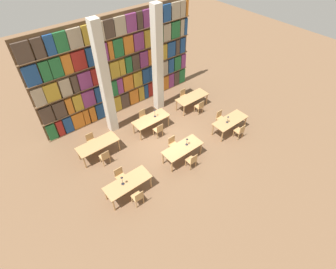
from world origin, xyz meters
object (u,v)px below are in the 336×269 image
at_px(chair_6, 105,157).
at_px(reading_table_4, 151,120).
at_px(reading_table_3, 98,145).
at_px(desk_lamp_3, 155,112).
at_px(reading_table_0, 128,183).
at_px(chair_7, 91,141).
at_px(reading_table_1, 183,149).
at_px(chair_9, 144,117).
at_px(reading_table_5, 192,98).
at_px(pillar_left, 105,82).
at_px(chair_2, 192,160).
at_px(reading_table_2, 230,121).
at_px(chair_0, 138,197).
at_px(chair_3, 173,144).
at_px(desk_lamp_0, 122,179).
at_px(desk_lamp_1, 187,140).
at_px(chair_1, 120,176).
at_px(chair_8, 159,130).
at_px(chair_10, 200,106).
at_px(chair_11, 184,96).
at_px(chair_4, 240,131).
at_px(desk_lamp_2, 228,118).
at_px(pillar_center, 158,62).
at_px(chair_5, 220,118).

height_order(chair_6, reading_table_4, chair_6).
bearing_deg(reading_table_3, desk_lamp_3, -1.11).
height_order(reading_table_0, chair_7, chair_7).
height_order(reading_table_1, chair_7, chair_7).
relative_size(chair_7, chair_9, 1.00).
bearing_deg(reading_table_5, reading_table_1, -138.80).
distance_m(pillar_left, chair_2, 5.63).
xyz_separation_m(reading_table_2, reading_table_3, (-6.40, 2.84, 0.00)).
distance_m(chair_0, chair_3, 3.45).
bearing_deg(desk_lamp_0, chair_9, 45.12).
height_order(desk_lamp_1, reading_table_5, desk_lamp_1).
relative_size(chair_1, chair_8, 1.00).
xyz_separation_m(pillar_left, desk_lamp_1, (1.81, -4.08, -1.93)).
bearing_deg(reading_table_0, chair_10, 19.14).
distance_m(chair_2, chair_3, 1.40).
xyz_separation_m(pillar_left, reading_table_0, (-1.62, -4.19, -2.31)).
bearing_deg(reading_table_4, chair_7, 166.26).
relative_size(pillar_left, reading_table_5, 2.95).
relative_size(chair_2, chair_11, 1.00).
distance_m(reading_table_1, chair_9, 3.41).
relative_size(reading_table_1, chair_4, 2.30).
bearing_deg(reading_table_0, chair_11, 29.61).
bearing_deg(reading_table_0, chair_3, 14.07).
bearing_deg(reading_table_3, desk_lamp_2, -25.02).
xyz_separation_m(pillar_left, reading_table_4, (1.61, -1.41, -2.31)).
height_order(reading_table_3, reading_table_5, same).
relative_size(pillar_center, reading_table_5, 2.95).
height_order(chair_7, chair_8, same).
height_order(reading_table_0, chair_6, chair_6).
bearing_deg(desk_lamp_3, reading_table_4, -177.26).
distance_m(pillar_left, pillar_center, 3.20).
bearing_deg(reading_table_0, reading_table_5, 24.50).
distance_m(desk_lamp_0, reading_table_1, 3.38).
relative_size(chair_7, chair_11, 1.00).
distance_m(desk_lamp_2, chair_6, 6.56).
distance_m(chair_4, chair_5, 1.40).
bearing_deg(desk_lamp_2, reading_table_0, -179.94).
relative_size(reading_table_0, chair_0, 2.30).
bearing_deg(chair_5, desk_lamp_3, -34.72).
bearing_deg(pillar_center, desk_lamp_3, -133.17).
distance_m(chair_0, chair_8, 4.24).
xyz_separation_m(pillar_center, desk_lamp_3, (-1.31, -1.39, -1.88)).
bearing_deg(desk_lamp_3, chair_0, -134.99).
xyz_separation_m(chair_3, reading_table_5, (3.23, 2.12, 0.21)).
relative_size(desk_lamp_2, chair_7, 0.48).
xyz_separation_m(pillar_left, chair_9, (1.59, -0.71, -2.52)).
height_order(chair_6, chair_9, same).
height_order(chair_4, chair_10, same).
distance_m(chair_9, desk_lamp_3, 0.98).
bearing_deg(chair_6, chair_8, -1.44).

